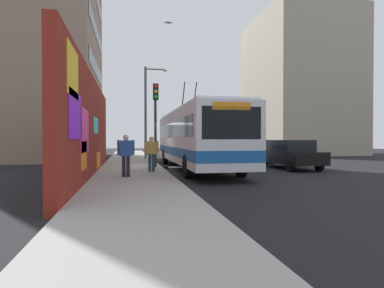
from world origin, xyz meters
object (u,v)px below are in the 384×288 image
city_bus (195,137)px  pedestrian_near_wall (126,152)px  parked_car_black (289,153)px  traffic_light (156,111)px  street_lamp (148,106)px  parked_car_white (252,150)px  pedestrian_at_curb (151,151)px  parked_car_red (227,148)px

city_bus → pedestrian_near_wall: (-4.21, 3.67, -0.65)m
parked_car_black → pedestrian_near_wall: size_ratio=2.81×
traffic_light → pedestrian_near_wall: bearing=159.7°
street_lamp → parked_car_white: bearing=-111.6°
city_bus → street_lamp: street_lamp is taller
pedestrian_near_wall → parked_car_white: bearing=-45.1°
city_bus → pedestrian_at_curb: bearing=132.6°
city_bus → parked_car_black: city_bus is taller
parked_car_white → pedestrian_at_curb: bearing=132.0°
parked_car_red → traffic_light: size_ratio=0.96×
parked_car_black → parked_car_red: bearing=0.0°
parked_car_white → pedestrian_near_wall: bearing=134.9°
pedestrian_near_wall → parked_car_red: bearing=-30.8°
pedestrian_at_curb → city_bus: bearing=-47.4°
pedestrian_at_curb → pedestrian_near_wall: size_ratio=0.97×
parked_car_black → street_lamp: bearing=41.5°
parked_car_black → traffic_light: size_ratio=1.06×
city_bus → pedestrian_near_wall: city_bus is taller
parked_car_white → parked_car_red: bearing=0.0°
city_bus → traffic_light: size_ratio=2.84×
pedestrian_near_wall → traffic_light: (4.11, -1.52, 1.98)m
parked_car_red → pedestrian_near_wall: 17.31m
parked_car_black → pedestrian_at_curb: bearing=101.8°
parked_car_white → parked_car_red: same height
city_bus → pedestrian_at_curb: city_bus is taller
parked_car_white → traffic_light: size_ratio=1.04×
parked_car_red → street_lamp: bearing=113.4°
traffic_light → parked_car_white: bearing=-57.3°
city_bus → parked_car_black: size_ratio=2.70×
parked_car_red → street_lamp: 8.58m
city_bus → traffic_light: (-0.10, 2.15, 1.33)m
parked_car_white → pedestrian_near_wall: pedestrian_near_wall is taller
pedestrian_at_curb → parked_car_black: bearing=-78.2°
parked_car_red → pedestrian_near_wall: pedestrian_near_wall is taller
city_bus → parked_car_red: city_bus is taller
city_bus → street_lamp: (7.50, 2.07, 2.35)m
city_bus → pedestrian_near_wall: bearing=138.9°
parked_car_red → traffic_light: bearing=145.6°
parked_car_black → pedestrian_at_curb: (-1.62, 7.73, 0.25)m
city_bus → traffic_light: city_bus is taller
pedestrian_at_curb → parked_car_white: bearing=-48.0°
pedestrian_near_wall → street_lamp: size_ratio=0.24×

